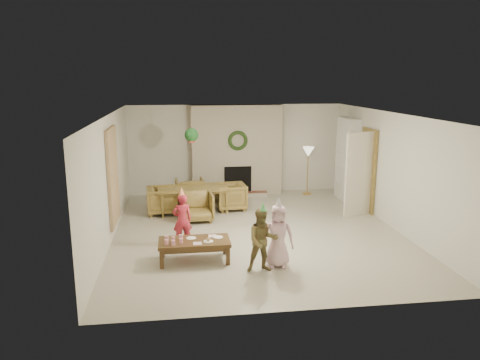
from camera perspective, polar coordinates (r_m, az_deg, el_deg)
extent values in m
plane|color=#B7B29E|center=(10.01, 2.02, -6.33)|extent=(7.00, 7.00, 0.00)
plane|color=white|center=(9.50, 2.14, 8.10)|extent=(7.00, 7.00, 0.00)
plane|color=silver|center=(13.08, -0.51, 3.83)|extent=(7.00, 0.00, 7.00)
plane|color=silver|center=(6.37, 7.41, -5.76)|extent=(7.00, 0.00, 7.00)
plane|color=silver|center=(9.64, -15.79, 0.18)|extent=(0.00, 7.00, 7.00)
plane|color=silver|center=(10.59, 18.29, 1.11)|extent=(0.00, 7.00, 7.00)
cube|color=#5B3018|center=(12.89, -0.40, 3.70)|extent=(2.50, 0.40, 2.50)
cube|color=maroon|center=(12.79, -0.19, -1.82)|extent=(1.60, 0.30, 0.12)
cube|color=black|center=(12.86, -0.29, 0.05)|extent=(0.75, 0.12, 0.75)
torus|color=#1D3915|center=(12.62, -0.27, 4.88)|extent=(0.54, 0.10, 0.54)
cylinder|color=gold|center=(13.24, 8.27, -1.66)|extent=(0.25, 0.25, 0.03)
cylinder|color=gold|center=(13.10, 8.35, 0.94)|extent=(0.03, 0.03, 1.21)
cone|color=beige|center=(13.00, 8.43, 3.46)|extent=(0.32, 0.32, 0.27)
cube|color=white|center=(12.63, 13.09, 2.50)|extent=(0.30, 1.00, 2.20)
cube|color=white|center=(12.75, 12.86, -0.38)|extent=(0.30, 0.92, 0.03)
cube|color=white|center=(12.67, 12.95, 1.39)|extent=(0.30, 0.92, 0.03)
cube|color=white|center=(12.60, 13.04, 3.17)|extent=(0.30, 0.92, 0.03)
cube|color=white|center=(12.55, 13.13, 4.97)|extent=(0.30, 0.92, 0.03)
cube|color=maroon|center=(12.58, 13.04, 0.09)|extent=(0.20, 0.40, 0.24)
cube|color=#283A95|center=(12.69, 12.82, 2.05)|extent=(0.20, 0.44, 0.24)
cube|color=#B07125|center=(12.48, 13.14, 3.68)|extent=(0.20, 0.36, 0.22)
cube|color=olive|center=(11.69, 15.50, 1.17)|extent=(0.05, 0.86, 2.04)
cube|color=beige|center=(11.21, 14.46, 0.64)|extent=(0.77, 0.32, 2.00)
cube|color=#C3B18A|center=(9.83, -15.40, 0.44)|extent=(0.06, 1.20, 2.00)
imported|color=olive|center=(11.39, -5.79, -2.45)|extent=(1.78, 1.09, 0.60)
imported|color=olive|center=(10.66, -5.33, -3.31)|extent=(0.76, 0.78, 0.66)
imported|color=olive|center=(12.10, -6.20, -1.40)|extent=(0.76, 0.78, 0.66)
imported|color=olive|center=(11.33, -9.56, -2.48)|extent=(0.78, 0.76, 0.66)
imported|color=olive|center=(11.52, -1.16, -2.05)|extent=(0.78, 0.76, 0.66)
cylinder|color=tan|center=(10.89, -6.04, 6.76)|extent=(0.01, 0.01, 0.70)
cylinder|color=#A24034|center=(10.93, -6.00, 4.94)|extent=(0.16, 0.16, 0.12)
sphere|color=#194B1F|center=(10.91, -6.01, 5.56)|extent=(0.32, 0.32, 0.32)
cube|color=#4B3419|center=(8.37, -5.66, -7.60)|extent=(1.27, 0.64, 0.06)
cube|color=#4B3419|center=(8.40, -5.65, -8.04)|extent=(1.17, 0.54, 0.08)
cube|color=#4B3419|center=(8.21, -9.64, -9.62)|extent=(0.07, 0.07, 0.33)
cube|color=#4B3419|center=(8.24, -1.50, -9.34)|extent=(0.07, 0.07, 0.33)
cube|color=#4B3419|center=(8.69, -9.55, -8.34)|extent=(0.07, 0.07, 0.33)
cube|color=#4B3419|center=(8.72, -1.88, -8.08)|extent=(0.07, 0.07, 0.33)
cylinder|color=white|center=(8.21, -9.07, -7.58)|extent=(0.07, 0.07, 0.09)
cylinder|color=white|center=(8.39, -9.05, -7.12)|extent=(0.07, 0.07, 0.09)
cylinder|color=white|center=(8.16, -8.25, -7.67)|extent=(0.07, 0.07, 0.09)
cylinder|color=white|center=(8.35, -8.24, -7.21)|extent=(0.07, 0.07, 0.09)
cylinder|color=white|center=(8.24, -7.29, -7.46)|extent=(0.07, 0.07, 0.09)
cylinder|color=white|center=(8.42, -7.30, -7.00)|extent=(0.07, 0.07, 0.09)
cylinder|color=white|center=(8.47, -6.03, -7.13)|extent=(0.18, 0.18, 0.01)
cylinder|color=white|center=(8.28, -3.94, -7.56)|extent=(0.18, 0.18, 0.01)
cylinder|color=white|center=(8.48, -2.71, -7.05)|extent=(0.18, 0.18, 0.01)
sphere|color=tan|center=(8.27, -3.94, -7.31)|extent=(0.07, 0.07, 0.07)
cube|color=#E0A5B3|center=(8.20, -5.27, -7.80)|extent=(0.15, 0.15, 0.01)
cube|color=#E0A5B3|center=(8.55, -3.41, -6.91)|extent=(0.15, 0.15, 0.01)
imported|color=#B22635|center=(9.10, -7.14, -4.92)|extent=(0.42, 0.32, 1.04)
cone|color=#FFD154|center=(8.94, -7.24, -1.46)|extent=(0.16, 0.16, 0.20)
imported|color=brown|center=(7.86, 2.80, -7.47)|extent=(0.54, 0.42, 1.10)
cone|color=#4EB75C|center=(7.67, 2.85, -3.33)|extent=(0.17, 0.17, 0.18)
imported|color=beige|center=(8.07, 4.71, -6.91)|extent=(0.59, 0.44, 1.11)
cone|color=silver|center=(7.90, 4.79, -2.81)|extent=(0.18, 0.18, 0.20)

